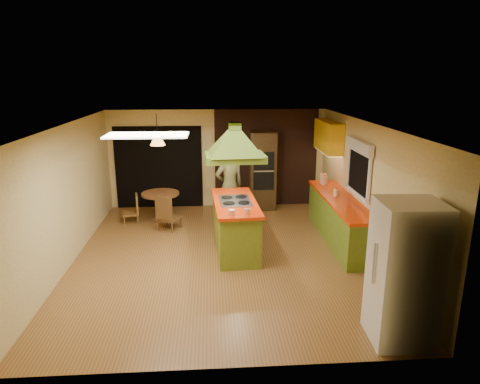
{
  "coord_description": "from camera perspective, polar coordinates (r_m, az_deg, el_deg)",
  "views": [
    {
      "loc": [
        -0.16,
        -7.56,
        3.36
      ],
      "look_at": [
        0.38,
        0.38,
        1.15
      ],
      "focal_mm": 32.0,
      "sensor_mm": 36.0,
      "label": 1
    }
  ],
  "objects": [
    {
      "name": "wall_oven",
      "position": [
        10.85,
        2.99,
        2.87
      ],
      "size": [
        0.66,
        0.6,
        1.98
      ],
      "rotation": [
        0.0,
        0.0,
        0.01
      ],
      "color": "#432F15",
      "rests_on": "ground"
    },
    {
      "name": "canister_large",
      "position": [
        10.0,
        11.04,
        1.76
      ],
      "size": [
        0.19,
        0.19,
        0.22
      ],
      "primitive_type": "cylinder",
      "rotation": [
        0.0,
        0.0,
        -0.3
      ],
      "color": "#F3DEC4",
      "rests_on": "right_counter"
    },
    {
      "name": "ceiling_plane",
      "position": [
        7.61,
        -2.71,
        9.01
      ],
      "size": [
        6.5,
        6.5,
        0.0
      ],
      "primitive_type": "plane",
      "rotation": [
        3.14,
        0.0,
        0.0
      ],
      "color": "silver",
      "rests_on": "room_walls"
    },
    {
      "name": "upper_cabinets",
      "position": [
        10.23,
        11.7,
        7.27
      ],
      "size": [
        0.34,
        1.4,
        0.7
      ],
      "primitive_type": "cube",
      "color": "yellow",
      "rests_on": "room_walls"
    },
    {
      "name": "man",
      "position": [
        9.52,
        -1.42,
        0.76
      ],
      "size": [
        0.81,
        0.69,
        1.88
      ],
      "primitive_type": "imported",
      "rotation": [
        0.0,
        0.0,
        3.57
      ],
      "color": "brown",
      "rests_on": "ground"
    },
    {
      "name": "pendant_lamp",
      "position": [
        9.93,
        -10.94,
        6.77
      ],
      "size": [
        0.43,
        0.43,
        0.22
      ],
      "primitive_type": "cone",
      "rotation": [
        0.0,
        0.0,
        -0.32
      ],
      "color": "#FF9E3F",
      "rests_on": "ceiling_plane"
    },
    {
      "name": "canister_small",
      "position": [
        9.03,
        12.71,
        -0.08
      ],
      "size": [
        0.13,
        0.13,
        0.14
      ],
      "primitive_type": "cylinder",
      "rotation": [
        0.0,
        0.0,
        0.27
      ],
      "color": "beige",
      "rests_on": "right_counter"
    },
    {
      "name": "window_right",
      "position": [
        8.61,
        15.6,
        4.3
      ],
      "size": [
        0.12,
        1.35,
        1.06
      ],
      "color": "black",
      "rests_on": "room_walls"
    },
    {
      "name": "dining_table",
      "position": [
        10.24,
        -10.53,
        -1.19
      ],
      "size": [
        0.88,
        0.88,
        0.67
      ],
      "rotation": [
        0.0,
        0.0,
        -0.18
      ],
      "color": "brown",
      "rests_on": "ground"
    },
    {
      "name": "range_hood",
      "position": [
        7.93,
        -0.68,
        7.45
      ],
      "size": [
        1.14,
        0.85,
        0.8
      ],
      "rotation": [
        0.0,
        0.0,
        0.06
      ],
      "color": "#56781E",
      "rests_on": "ceiling_plane"
    },
    {
      "name": "ground",
      "position": [
        8.28,
        -2.49,
        -8.46
      ],
      "size": [
        6.5,
        6.5,
        0.0
      ],
      "primitive_type": "plane",
      "color": "olive",
      "rests_on": "ground"
    },
    {
      "name": "brick_panel",
      "position": [
        11.09,
        3.48,
        4.51
      ],
      "size": [
        2.64,
        0.03,
        2.5
      ],
      "primitive_type": "cube",
      "color": "#381E14",
      "rests_on": "ground"
    },
    {
      "name": "chair_near",
      "position": [
        9.61,
        -9.45,
        -2.66
      ],
      "size": [
        0.59,
        0.59,
        0.8
      ],
      "primitive_type": null,
      "rotation": [
        0.0,
        0.0,
        2.66
      ],
      "color": "brown",
      "rests_on": "ground"
    },
    {
      "name": "nook_opening",
      "position": [
        11.12,
        -10.76,
        3.24
      ],
      "size": [
        2.2,
        0.03,
        2.1
      ],
      "primitive_type": "cube",
      "color": "black",
      "rests_on": "ground"
    },
    {
      "name": "canister_medium",
      "position": [
        9.9,
        11.21,
        1.5
      ],
      "size": [
        0.16,
        0.16,
        0.19
      ],
      "primitive_type": "cylinder",
      "rotation": [
        0.0,
        0.0,
        0.17
      ],
      "color": "beige",
      "rests_on": "right_counter"
    },
    {
      "name": "refrigerator",
      "position": [
        5.86,
        21.11,
        -10.06
      ],
      "size": [
        0.8,
        0.76,
        1.87
      ],
      "primitive_type": "cube",
      "rotation": [
        0.0,
        0.0,
        -0.04
      ],
      "color": "white",
      "rests_on": "ground"
    },
    {
      "name": "fluor_panel",
      "position": [
        6.49,
        -12.3,
        7.41
      ],
      "size": [
        1.2,
        0.6,
        0.03
      ],
      "primitive_type": "cube",
      "color": "white",
      "rests_on": "ceiling_plane"
    },
    {
      "name": "kitchen_island",
      "position": [
        8.36,
        -0.64,
        -4.46
      ],
      "size": [
        0.91,
        2.04,
        1.01
      ],
      "rotation": [
        0.0,
        0.0,
        0.05
      ],
      "color": "olive",
      "rests_on": "ground"
    },
    {
      "name": "room_walls",
      "position": [
        7.85,
        -2.59,
        -0.09
      ],
      "size": [
        5.5,
        6.5,
        6.5
      ],
      "color": "beige",
      "rests_on": "ground"
    },
    {
      "name": "right_counter",
      "position": [
        9.05,
        13.11,
        -3.59
      ],
      "size": [
        0.62,
        3.05,
        0.92
      ],
      "color": "olive",
      "rests_on": "ground"
    },
    {
      "name": "chair_left",
      "position": [
        10.29,
        -14.43,
        -2.13
      ],
      "size": [
        0.42,
        0.42,
        0.66
      ],
      "primitive_type": null,
      "rotation": [
        0.0,
        0.0,
        -1.37
      ],
      "color": "brown",
      "rests_on": "ground"
    }
  ]
}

